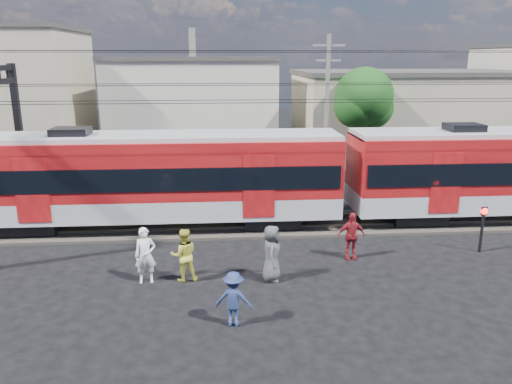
# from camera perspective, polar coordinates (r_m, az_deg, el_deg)

# --- Properties ---
(ground) EXTENTS (120.00, 120.00, 0.00)m
(ground) POSITION_cam_1_polar(r_m,az_deg,el_deg) (14.92, -3.48, -14.14)
(ground) COLOR black
(ground) RESTS_ON ground
(track_bed) EXTENTS (70.00, 3.40, 0.12)m
(track_bed) POSITION_cam_1_polar(r_m,az_deg,el_deg) (22.22, -3.81, -3.84)
(track_bed) COLOR #2D2823
(track_bed) RESTS_ON ground
(rail_near) EXTENTS (70.00, 0.12, 0.12)m
(rail_near) POSITION_cam_1_polar(r_m,az_deg,el_deg) (21.47, -3.79, -4.19)
(rail_near) COLOR #59544C
(rail_near) RESTS_ON track_bed
(rail_far) EXTENTS (70.00, 0.12, 0.12)m
(rail_far) POSITION_cam_1_polar(r_m,az_deg,el_deg) (22.89, -3.83, -2.95)
(rail_far) COLOR #59544C
(rail_far) RESTS_ON track_bed
(commuter_train) EXTENTS (50.30, 3.08, 4.17)m
(commuter_train) POSITION_cam_1_polar(r_m,az_deg,el_deg) (21.74, -11.29, 1.89)
(commuter_train) COLOR black
(commuter_train) RESTS_ON ground
(catenary) EXTENTS (70.00, 9.30, 7.52)m
(catenary) POSITION_cam_1_polar(r_m,az_deg,el_deg) (22.79, -26.60, 8.17)
(catenary) COLOR black
(catenary) RESTS_ON ground
(building_midwest) EXTENTS (12.24, 12.24, 7.30)m
(building_midwest) POSITION_cam_1_polar(r_m,az_deg,el_deg) (40.22, -7.08, 9.91)
(building_midwest) COLOR beige
(building_midwest) RESTS_ON ground
(building_mideast) EXTENTS (16.32, 10.20, 6.30)m
(building_mideast) POSITION_cam_1_polar(r_m,az_deg,el_deg) (39.81, 16.68, 8.62)
(building_mideast) COLOR tan
(building_mideast) RESTS_ON ground
(utility_pole_mid) EXTENTS (1.80, 0.24, 8.50)m
(utility_pole_mid) POSITION_cam_1_polar(r_m,az_deg,el_deg) (28.79, 8.08, 9.56)
(utility_pole_mid) COLOR slate
(utility_pole_mid) RESTS_ON ground
(tree_near) EXTENTS (3.82, 3.64, 6.72)m
(tree_near) POSITION_cam_1_polar(r_m,az_deg,el_deg) (32.56, 12.50, 10.22)
(tree_near) COLOR #382619
(tree_near) RESTS_ON ground
(pedestrian_a) EXTENTS (0.75, 0.54, 1.91)m
(pedestrian_a) POSITION_cam_1_polar(r_m,az_deg,el_deg) (17.03, -12.53, -7.08)
(pedestrian_a) COLOR white
(pedestrian_a) RESTS_ON ground
(pedestrian_b) EXTENTS (0.99, 0.83, 1.83)m
(pedestrian_b) POSITION_cam_1_polar(r_m,az_deg,el_deg) (16.93, -8.24, -7.13)
(pedestrian_b) COLOR gold
(pedestrian_b) RESTS_ON ground
(pedestrian_c) EXTENTS (1.13, 0.79, 1.60)m
(pedestrian_c) POSITION_cam_1_polar(r_m,az_deg,el_deg) (14.19, -2.58, -12.11)
(pedestrian_c) COLOR navy
(pedestrian_c) RESTS_ON ground
(pedestrian_d) EXTENTS (1.08, 0.50, 1.80)m
(pedestrian_d) POSITION_cam_1_polar(r_m,az_deg,el_deg) (18.84, 10.82, -4.94)
(pedestrian_d) COLOR maroon
(pedestrian_d) RESTS_ON ground
(pedestrian_e) EXTENTS (0.75, 1.03, 1.94)m
(pedestrian_e) POSITION_cam_1_polar(r_m,az_deg,el_deg) (16.76, 1.80, -7.01)
(pedestrian_e) COLOR #45464A
(pedestrian_e) RESTS_ON ground
(crossing_signal) EXTENTS (0.26, 0.26, 1.82)m
(crossing_signal) POSITION_cam_1_polar(r_m,az_deg,el_deg) (20.88, 24.51, -3.03)
(crossing_signal) COLOR black
(crossing_signal) RESTS_ON ground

